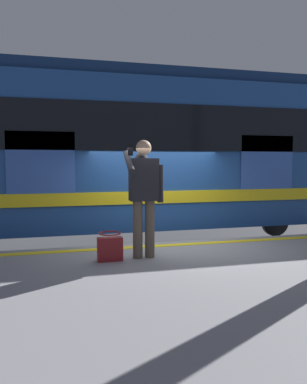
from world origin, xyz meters
name	(u,v)px	position (x,y,z in m)	size (l,w,h in m)	color
ground_plane	(167,293)	(0.00, 0.00, 0.00)	(24.90, 24.90, 0.00)	#3D3D3F
platform	(234,326)	(0.00, 2.55, 0.46)	(13.28, 5.11, 0.91)	gray
safety_line	(173,245)	(0.00, 0.30, 0.92)	(13.02, 0.16, 0.01)	yellow
track_rail_near	(145,266)	(0.00, -1.58, 0.08)	(17.27, 0.08, 0.16)	slate
track_rail_far	(132,251)	(0.00, -3.02, 0.08)	(17.27, 0.08, 0.16)	slate
train_carriage	(144,151)	(-0.15, -2.29, 2.55)	(12.91, 2.98, 4.02)	#1E478C
passenger	(144,189)	(0.67, 0.98, 1.92)	(0.57, 0.55, 1.70)	brown
handbag	(110,248)	(1.17, 1.06, 1.11)	(0.35, 0.32, 0.40)	maroon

